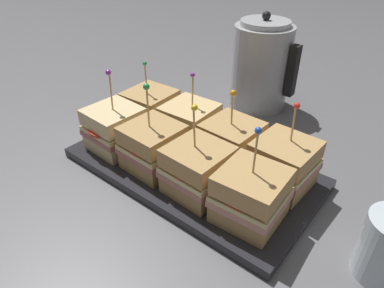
# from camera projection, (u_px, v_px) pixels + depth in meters

# --- Properties ---
(ground_plane) EXTENTS (6.00, 6.00, 0.00)m
(ground_plane) POSITION_uv_depth(u_px,v_px,m) (192.00, 171.00, 0.67)
(ground_plane) COLOR slate
(serving_platter) EXTENTS (0.47, 0.25, 0.02)m
(serving_platter) POSITION_uv_depth(u_px,v_px,m) (192.00, 167.00, 0.66)
(serving_platter) COLOR #232328
(serving_platter) RESTS_ON ground_plane
(sandwich_front_far_left) EXTENTS (0.10, 0.11, 0.17)m
(sandwich_front_far_left) POSITION_uv_depth(u_px,v_px,m) (115.00, 129.00, 0.68)
(sandwich_front_far_left) COLOR beige
(sandwich_front_far_left) RESTS_ON serving_platter
(sandwich_front_center_left) EXTENTS (0.10, 0.10, 0.17)m
(sandwich_front_center_left) POSITION_uv_depth(u_px,v_px,m) (153.00, 147.00, 0.63)
(sandwich_front_center_left) COLOR tan
(sandwich_front_center_left) RESTS_ON serving_platter
(sandwich_front_center_right) EXTENTS (0.10, 0.10, 0.16)m
(sandwich_front_center_right) POSITION_uv_depth(u_px,v_px,m) (198.00, 170.00, 0.57)
(sandwich_front_center_right) COLOR tan
(sandwich_front_center_right) RESTS_ON serving_platter
(sandwich_front_far_right) EXTENTS (0.10, 0.10, 0.16)m
(sandwich_front_far_right) POSITION_uv_depth(u_px,v_px,m) (251.00, 196.00, 0.52)
(sandwich_front_far_right) COLOR tan
(sandwich_front_far_right) RESTS_ON serving_platter
(sandwich_back_far_left) EXTENTS (0.10, 0.10, 0.16)m
(sandwich_back_far_left) POSITION_uv_depth(u_px,v_px,m) (151.00, 110.00, 0.75)
(sandwich_back_far_left) COLOR tan
(sandwich_back_far_left) RESTS_ON serving_platter
(sandwich_back_center_left) EXTENTS (0.10, 0.10, 0.15)m
(sandwich_back_center_left) POSITION_uv_depth(u_px,v_px,m) (190.00, 125.00, 0.69)
(sandwich_back_center_left) COLOR #DBB77A
(sandwich_back_center_left) RESTS_ON serving_platter
(sandwich_back_center_right) EXTENTS (0.10, 0.10, 0.15)m
(sandwich_back_center_right) POSITION_uv_depth(u_px,v_px,m) (231.00, 143.00, 0.64)
(sandwich_back_center_right) COLOR tan
(sandwich_back_center_right) RESTS_ON serving_platter
(sandwich_back_far_right) EXTENTS (0.10, 0.10, 0.16)m
(sandwich_back_far_right) POSITION_uv_depth(u_px,v_px,m) (283.00, 164.00, 0.58)
(sandwich_back_far_right) COLOR tan
(sandwich_back_far_right) RESTS_ON serving_platter
(kettle_steel) EXTENTS (0.17, 0.14, 0.24)m
(kettle_steel) POSITION_uv_depth(u_px,v_px,m) (261.00, 66.00, 0.85)
(kettle_steel) COLOR #B7BABF
(kettle_steel) RESTS_ON ground_plane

